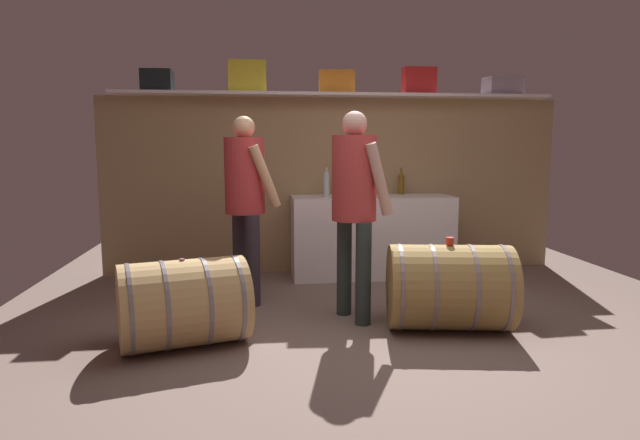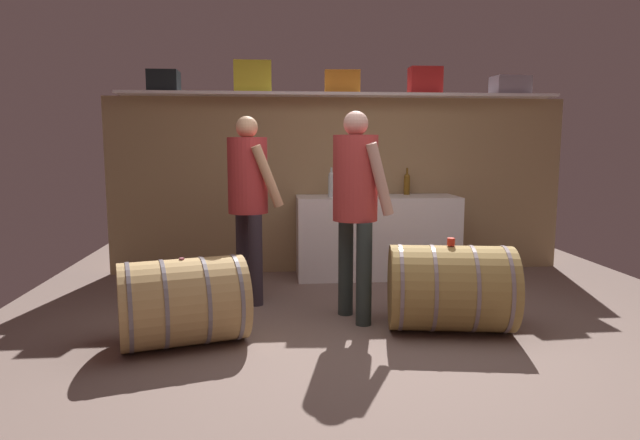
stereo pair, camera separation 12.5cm
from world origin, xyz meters
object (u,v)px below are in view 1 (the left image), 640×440
at_px(wine_glass, 356,190).
at_px(wine_barrel_far, 183,303).
at_px(winemaker_pouring, 355,194).
at_px(visitor_tasting, 246,189).
at_px(toolcase_grey, 502,86).
at_px(wine_barrel_near, 449,287).
at_px(toolcase_black, 157,81).
at_px(wine_bottle_amber, 401,183).
at_px(tasting_cup, 450,241).
at_px(toolcase_orange, 337,82).
at_px(toolcase_yellow, 247,77).
at_px(toolcase_red, 419,81).
at_px(work_cabinet, 372,236).
at_px(wine_bottle_dark, 340,183).
at_px(wine_bottle_clear, 326,184).

bearing_deg(wine_glass, wine_barrel_far, -131.52).
relative_size(wine_barrel_far, winemaker_pouring, 0.60).
bearing_deg(visitor_tasting, toolcase_grey, 85.26).
xyz_separation_m(toolcase_grey, wine_barrel_near, (-1.28, -2.00, -1.75)).
distance_m(toolcase_black, wine_glass, 2.36).
bearing_deg(wine_bottle_amber, tasting_cup, -94.03).
xyz_separation_m(wine_barrel_far, visitor_tasting, (0.43, 1.09, 0.72)).
bearing_deg(toolcase_orange, winemaker_pouring, -89.29).
bearing_deg(wine_bottle_amber, winemaker_pouring, -116.59).
height_order(wine_glass, visitor_tasting, visitor_tasting).
bearing_deg(wine_bottle_amber, toolcase_yellow, 179.29).
bearing_deg(toolcase_red, toolcase_orange, -179.78).
bearing_deg(work_cabinet, toolcase_black, 175.09).
bearing_deg(winemaker_pouring, visitor_tasting, -145.74).
bearing_deg(visitor_tasting, wine_barrel_near, 33.97).
relative_size(toolcase_orange, wine_bottle_dark, 1.22).
distance_m(toolcase_grey, wine_bottle_amber, 1.58).
relative_size(wine_bottle_dark, winemaker_pouring, 0.18).
bearing_deg(tasting_cup, wine_barrel_near, 0.00).
relative_size(toolcase_black, visitor_tasting, 0.18).
xyz_separation_m(wine_bottle_dark, wine_barrel_far, (-1.44, -2.09, -0.70)).
bearing_deg(wine_glass, wine_bottle_clear, 155.73).
xyz_separation_m(wine_bottle_amber, wine_barrel_near, (-0.13, -1.98, -0.67)).
xyz_separation_m(tasting_cup, winemaker_pouring, (-0.69, 0.33, 0.34)).
bearing_deg(wine_glass, toolcase_yellow, 162.07).
bearing_deg(wine_barrel_near, wine_bottle_amber, 95.18).
distance_m(tasting_cup, visitor_tasting, 1.87).
xyz_separation_m(toolcase_black, toolcase_yellow, (0.93, 0.00, 0.05)).
relative_size(toolcase_black, work_cabinet, 0.18).
xyz_separation_m(toolcase_black, toolcase_red, (2.80, 0.00, 0.03)).
distance_m(toolcase_orange, toolcase_grey, 1.88).
xyz_separation_m(toolcase_red, winemaker_pouring, (-1.01, -1.67, -1.09)).
bearing_deg(work_cabinet, wine_barrel_far, -132.43).
relative_size(toolcase_black, wine_bottle_amber, 1.04).
distance_m(toolcase_black, toolcase_grey, 3.77).
bearing_deg(tasting_cup, visitor_tasting, 148.73).
bearing_deg(wine_bottle_dark, toolcase_black, 178.58).
distance_m(toolcase_grey, visitor_tasting, 3.22).
bearing_deg(work_cabinet, tasting_cup, -82.90).
bearing_deg(wine_glass, wine_bottle_dark, 112.43).
xyz_separation_m(wine_barrel_near, tasting_cup, (-0.01, -0.00, 0.36)).
bearing_deg(wine_bottle_amber, toolcase_grey, 1.04).
height_order(wine_bottle_dark, wine_barrel_far, wine_bottle_dark).
xyz_separation_m(wine_barrel_near, visitor_tasting, (-1.58, 0.95, 0.70)).
bearing_deg(winemaker_pouring, toolcase_red, 128.21).
height_order(toolcase_yellow, wine_barrel_far, toolcase_yellow).
bearing_deg(visitor_tasting, toolcase_black, -163.94).
xyz_separation_m(wine_bottle_dark, wine_glass, (0.13, -0.31, -0.05)).
bearing_deg(toolcase_black, wine_bottle_clear, -7.25).
relative_size(toolcase_yellow, toolcase_grey, 1.00).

